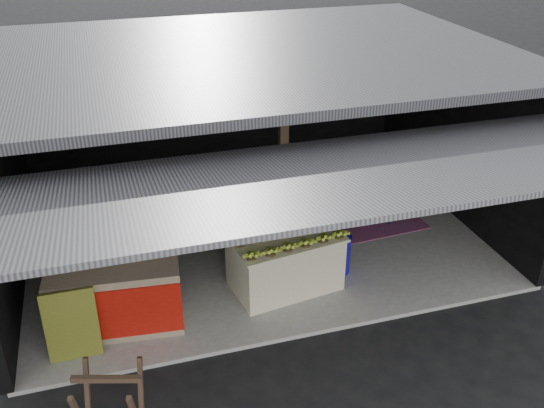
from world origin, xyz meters
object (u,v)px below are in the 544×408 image
object	(u,v)px
neighbor_stall	(116,293)
plastic_chair	(380,188)
banana_table	(285,261)
white_crate	(271,217)
water_barrel	(337,254)
sawhorse	(109,395)

from	to	relation	value
neighbor_stall	plastic_chair	size ratio (longest dim) A/B	1.82
banana_table	plastic_chair	bearing A→B (deg)	25.79
banana_table	neighbor_stall	world-z (taller)	neighbor_stall
white_crate	water_barrel	xyz separation A→B (m)	(0.71, -0.95, -0.22)
plastic_chair	banana_table	bearing A→B (deg)	-124.37
sawhorse	plastic_chair	bearing A→B (deg)	51.47
banana_table	white_crate	size ratio (longest dim) A/B	1.59
plastic_chair	sawhorse	bearing A→B (deg)	-123.43
banana_table	plastic_chair	size ratio (longest dim) A/B	1.76
neighbor_stall	plastic_chair	bearing A→B (deg)	26.07
sawhorse	plastic_chair	xyz separation A→B (m)	(4.56, 3.21, 0.16)
white_crate	neighbor_stall	size ratio (longest dim) A/B	0.61
banana_table	water_barrel	bearing A→B (deg)	0.99
white_crate	water_barrel	size ratio (longest dim) A/B	1.81
neighbor_stall	plastic_chair	world-z (taller)	neighbor_stall
banana_table	sawhorse	xyz separation A→B (m)	(-2.46, -1.78, -0.03)
white_crate	neighbor_stall	distance (m)	2.72
sawhorse	white_crate	bearing A→B (deg)	64.41
neighbor_stall	water_barrel	size ratio (longest dim) A/B	2.98
sawhorse	water_barrel	xyz separation A→B (m)	(3.29, 1.92, -0.10)
plastic_chair	water_barrel	bearing A→B (deg)	-113.14
white_crate	water_barrel	bearing A→B (deg)	-47.76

